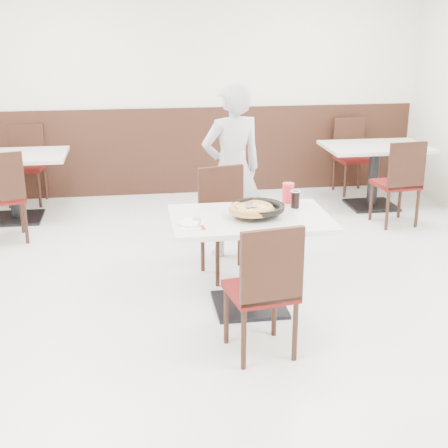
{
  "coord_description": "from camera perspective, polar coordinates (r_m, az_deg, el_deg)",
  "views": [
    {
      "loc": [
        -0.7,
        -4.37,
        2.19
      ],
      "look_at": [
        -0.09,
        -0.3,
        0.81
      ],
      "focal_mm": 50.0,
      "sensor_mm": 36.0,
      "label": 1
    }
  ],
  "objects": [
    {
      "name": "floor",
      "position": [
        4.94,
        0.57,
        -7.84
      ],
      "size": [
        7.0,
        7.0,
        0.0
      ],
      "primitive_type": "plane",
      "color": "#AFAFAB",
      "rests_on": "ground"
    },
    {
      "name": "wall_back",
      "position": [
        7.94,
        -3.47,
        12.73
      ],
      "size": [
        6.0,
        0.04,
        2.8
      ],
      "primitive_type": "cube",
      "color": "beige",
      "rests_on": "floor"
    },
    {
      "name": "wainscot_back",
      "position": [
        8.05,
        -3.34,
        6.69
      ],
      "size": [
        5.9,
        0.03,
        1.1
      ],
      "primitive_type": "cube",
      "color": "black",
      "rests_on": "floor"
    },
    {
      "name": "main_table",
      "position": [
        4.85,
        2.37,
        -3.53
      ],
      "size": [
        1.21,
        0.82,
        0.75
      ],
      "primitive_type": null,
      "rotation": [
        0.0,
        0.0,
        0.01
      ],
      "color": "silver",
      "rests_on": "floor"
    },
    {
      "name": "chair_near",
      "position": [
        4.17,
        3.35,
        -5.84
      ],
      "size": [
        0.48,
        0.48,
        0.95
      ],
      "primitive_type": null,
      "rotation": [
        0.0,
        0.0,
        0.16
      ],
      "color": "black",
      "rests_on": "floor"
    },
    {
      "name": "chair_far",
      "position": [
        5.4,
        0.46,
        -0.04
      ],
      "size": [
        0.51,
        0.51,
        0.95
      ],
      "primitive_type": null,
      "rotation": [
        0.0,
        0.0,
        3.38
      ],
      "color": "black",
      "rests_on": "floor"
    },
    {
      "name": "trivet",
      "position": [
        4.73,
        2.59,
        0.98
      ],
      "size": [
        0.14,
        0.14,
        0.04
      ],
      "primitive_type": "cylinder",
      "rotation": [
        0.0,
        0.0,
        0.01
      ],
      "color": "black",
      "rests_on": "main_table"
    },
    {
      "name": "pizza_pan",
      "position": [
        4.72,
        3.09,
        1.23
      ],
      "size": [
        0.36,
        0.36,
        0.01
      ],
      "primitive_type": "cylinder",
      "rotation": [
        0.0,
        0.0,
        0.01
      ],
      "color": "black",
      "rests_on": "trivet"
    },
    {
      "name": "pizza",
      "position": [
        4.67,
        2.52,
        1.27
      ],
      "size": [
        0.35,
        0.35,
        0.02
      ],
      "primitive_type": "cylinder",
      "rotation": [
        0.0,
        0.0,
        0.01
      ],
      "color": "tan",
      "rests_on": "pizza_pan"
    },
    {
      "name": "pizza_server",
      "position": [
        4.68,
        2.39,
        1.73
      ],
      "size": [
        0.1,
        0.11,
        0.0
      ],
      "primitive_type": "cube",
      "rotation": [
        0.0,
        0.0,
        0.19
      ],
      "color": "silver",
      "rests_on": "pizza"
    },
    {
      "name": "napkin",
      "position": [
        4.48,
        -3.02,
        -0.25
      ],
      "size": [
        0.17,
        0.17,
        0.0
      ],
      "primitive_type": "cube",
      "rotation": [
        0.0,
        0.0,
        0.15
      ],
      "color": "silver",
      "rests_on": "main_table"
    },
    {
      "name": "side_plate",
      "position": [
        4.55,
        -2.99,
        0.1
      ],
      "size": [
        0.19,
        0.19,
        0.01
      ],
      "primitive_type": "cylinder",
      "rotation": [
        0.0,
        0.0,
        0.01
      ],
      "color": "white",
      "rests_on": "napkin"
    },
    {
      "name": "fork",
      "position": [
        4.52,
        -2.24,
        0.14
      ],
      "size": [
        0.04,
        0.15,
        0.0
      ],
      "primitive_type": "cube",
      "rotation": [
        0.0,
        0.0,
        -0.19
      ],
      "color": "silver",
      "rests_on": "side_plate"
    },
    {
      "name": "cola_glass",
      "position": [
        4.95,
        6.53,
        2.21
      ],
      "size": [
        0.07,
        0.07,
        0.13
      ],
      "primitive_type": "cylinder",
      "rotation": [
        0.0,
        0.0,
        0.01
      ],
      "color": "black",
      "rests_on": "main_table"
    },
    {
      "name": "red_cup",
      "position": [
        5.08,
        5.89,
        2.85
      ],
      "size": [
        0.1,
        0.1,
        0.16
      ],
      "primitive_type": "cylinder",
      "rotation": [
        0.0,
        0.0,
        0.01
      ],
      "color": "red",
      "rests_on": "main_table"
    },
    {
      "name": "diner_person",
      "position": [
        5.83,
        0.75,
        4.93
      ],
      "size": [
        0.69,
        0.55,
        1.65
      ],
      "primitive_type": "imported",
      "rotation": [
        0.0,
        0.0,
        3.43
      ],
      "color": "silver",
      "rests_on": "floor"
    },
    {
      "name": "bg_table_left",
      "position": [
        7.35,
        -18.64,
        3.19
      ],
      "size": [
        1.21,
        0.82,
        0.75
      ],
      "primitive_type": null,
      "rotation": [
        0.0,
        0.0,
        -0.01
      ],
      "color": "silver",
      "rests_on": "floor"
    },
    {
      "name": "bg_chair_left_near",
      "position": [
        6.66,
        -19.6,
        2.46
      ],
      "size": [
        0.51,
        0.51,
        0.95
      ],
      "primitive_type": null,
      "rotation": [
        0.0,
        0.0,
        0.26
      ],
      "color": "black",
      "rests_on": "floor"
    },
    {
      "name": "bg_chair_left_far",
      "position": [
        7.93,
        -17.7,
        5.11
      ],
      "size": [
        0.45,
        0.45,
        0.95
      ],
      "primitive_type": null,
      "rotation": [
        0.0,
        0.0,
        3.06
      ],
      "color": "black",
      "rests_on": "floor"
    },
    {
      "name": "bg_table_right",
      "position": [
        7.67,
        13.5,
        4.27
      ],
      "size": [
        1.29,
        0.94,
        0.75
      ],
      "primitive_type": null,
      "rotation": [
        0.0,
        0.0,
        0.12
      ],
      "color": "silver",
      "rests_on": "floor"
    },
    {
      "name": "bg_chair_right_near",
      "position": [
        7.05,
        15.43,
        3.72
      ],
      "size": [
        0.47,
        0.47,
        0.95
      ],
      "primitive_type": null,
      "rotation": [
        0.0,
        0.0,
        0.12
      ],
      "color": "black",
      "rests_on": "floor"
    },
    {
      "name": "bg_chair_right_far",
      "position": [
        8.21,
        11.77,
        6.02
      ],
      "size": [
        0.46,
        0.46,
        0.95
      ],
      "primitive_type": null,
      "rotation": [
        0.0,
        0.0,
        3.23
      ],
      "color": "black",
      "rests_on": "floor"
    }
  ]
}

